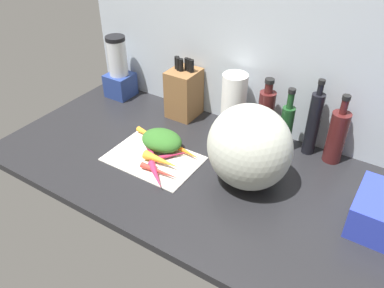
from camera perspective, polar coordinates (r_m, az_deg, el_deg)
The scene contains 20 objects.
ground_plane at distance 147.40cm, azimuth 2.75°, elevation -4.45°, with size 170.00×80.00×3.00cm, color black.
wall_back at distance 161.09cm, azimuth 10.15°, elevation 11.81°, with size 170.00×3.00×60.00cm, color #ADB7C1.
cutting_board at distance 152.64cm, azimuth -5.67°, elevation -2.10°, with size 35.53×24.08×0.80cm, color beige.
carrot_0 at distance 141.59cm, azimuth -5.28°, elevation -4.58°, with size 2.81×2.81×14.47cm, color #B2264C.
carrot_1 at distance 156.19cm, azimuth -2.79°, elevation -0.14°, with size 2.88×2.88×11.57cm, color orange.
carrot_2 at distance 151.25cm, azimuth -3.19°, elevation -1.69°, with size 2.01×2.01×16.39cm, color #B2264C.
carrot_3 at distance 162.42cm, azimuth -5.82°, elevation 1.11°, with size 2.29×2.29×17.48cm, color orange.
carrot_4 at distance 152.54cm, azimuth -0.83°, elevation -1.17°, with size 2.45×2.45×14.63cm, color orange.
carrot_5 at distance 147.56cm, azimuth -4.49°, elevation -2.45°, with size 3.58×3.58×15.44cm, color orange.
carrot_6 at distance 143.40cm, azimuth -4.59°, elevation -4.08°, with size 2.24×2.24×17.10cm, color red.
carrot_7 at distance 152.48cm, azimuth -5.78°, elevation -1.41°, with size 2.37×2.37×15.03cm, color #B2264C.
carrot_greens_pile at distance 155.37cm, azimuth -4.44°, elevation 0.55°, with size 17.13×13.18×7.25cm, color #2D6023.
winter_squash at distance 133.51cm, azimuth 8.38°, elevation -0.50°, with size 29.52×26.79×30.71cm, color #B2B7A8.
knife_block at distance 175.05cm, azimuth -1.18°, elevation 7.55°, with size 12.41×13.94×27.31cm.
blender_appliance at distance 194.51cm, azimuth -10.65°, elevation 10.43°, with size 12.06×12.06×30.13cm.
paper_towel_roll at distance 163.52cm, azimuth 6.10°, elevation 5.90°, with size 10.39×10.39×26.03cm, color white.
bottle_0 at distance 160.34cm, azimuth 10.70°, elevation 4.27°, with size 6.62×6.62×27.34cm.
bottle_1 at distance 155.86cm, azimuth 13.62°, elevation 2.52°, with size 5.06×5.06×27.05cm.
bottle_2 at distance 155.68cm, azimuth 17.31°, elevation 2.99°, with size 5.05×5.05×31.51cm.
bottle_3 at distance 155.26cm, azimuth 20.40°, elevation 1.13°, with size 6.97×6.97×28.06cm.
Camera 1 is at (55.28, -99.42, 92.23)cm, focal length 36.48 mm.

